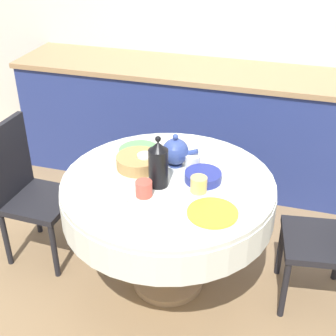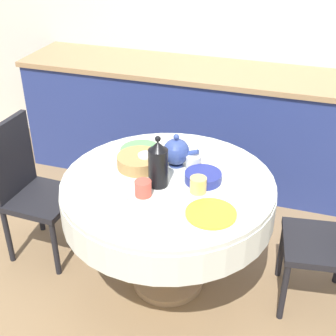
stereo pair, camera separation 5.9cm
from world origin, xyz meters
The scene contains 17 objects.
ground_plane centered at (0.00, 0.00, 0.00)m, with size 12.00×12.00×0.00m, color #8E704C.
wall_back centered at (0.00, 1.67, 1.30)m, with size 7.00×0.05×2.60m.
kitchen_counter centered at (0.00, 1.34, 0.47)m, with size 3.24×0.64×0.94m.
dining_table centered at (0.00, 0.00, 0.62)m, with size 1.19×1.19×0.75m.
chair_right centered at (-0.94, 0.04, 0.51)m, with size 0.42×0.42×0.93m.
plate_near_left centered at (-0.26, -0.27, 0.75)m, with size 0.25×0.25×0.01m, color white.
cup_near_left centered at (-0.08, -0.18, 0.79)m, with size 0.09×0.09×0.08m, color #CC4C3D.
plate_near_right centered at (0.30, -0.23, 0.75)m, with size 0.25×0.25×0.01m, color yellow.
cup_near_right centered at (0.18, -0.06, 0.79)m, with size 0.09×0.09×0.08m, color #DBB766.
plate_far_left centered at (-0.26, 0.27, 0.75)m, with size 0.25×0.25×0.01m, color #5BA85B.
cup_far_left centered at (-0.17, 0.10, 0.79)m, with size 0.09×0.09×0.08m, color white.
plate_far_right centered at (0.30, 0.23, 0.75)m, with size 0.25×0.25×0.01m, color white.
cup_far_right centered at (0.10, 0.17, 0.79)m, with size 0.09×0.09×0.08m, color white.
coffee_carafe centered at (-0.04, -0.06, 0.88)m, with size 0.11×0.11×0.29m.
teapot centered at (-0.01, 0.17, 0.84)m, with size 0.21×0.15×0.20m.
bread_basket centered at (-0.20, 0.09, 0.78)m, with size 0.25×0.25×0.07m, color #AD844C.
fruit_bowl centered at (0.18, 0.05, 0.77)m, with size 0.20×0.20×0.05m, color navy.
Camera 2 is at (0.68, -2.06, 2.11)m, focal length 50.00 mm.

